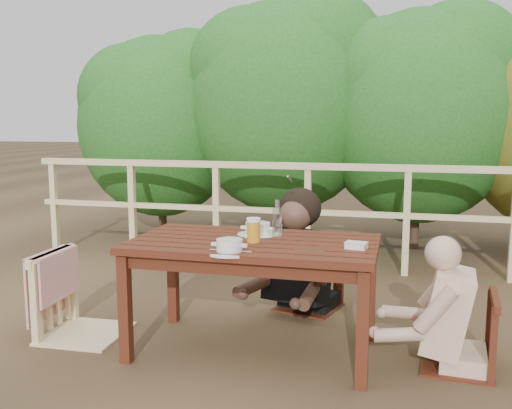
% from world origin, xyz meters
% --- Properties ---
extents(ground, '(60.00, 60.00, 0.00)m').
position_xyz_m(ground, '(0.00, 0.00, 0.00)').
color(ground, brown).
rests_on(ground, ground).
extents(table, '(1.46, 0.82, 0.68)m').
position_xyz_m(table, '(0.00, 0.00, 0.34)').
color(table, '#3E190E').
rests_on(table, ground).
extents(chair_left, '(0.53, 0.53, 1.04)m').
position_xyz_m(chair_left, '(-1.14, -0.03, 0.52)').
color(chair_left, '#D5BA87').
rests_on(chair_left, ground).
extents(chair_far, '(0.53, 0.53, 0.86)m').
position_xyz_m(chair_far, '(0.20, 0.87, 0.43)').
color(chair_far, '#3E190E').
rests_on(chair_far, ground).
extents(chair_right, '(0.45, 0.45, 0.83)m').
position_xyz_m(chair_right, '(1.19, 0.06, 0.42)').
color(chair_right, '#3E190E').
rests_on(chair_right, ground).
extents(woman, '(0.74, 0.83, 1.41)m').
position_xyz_m(woman, '(0.20, 0.89, 0.70)').
color(woman, black).
rests_on(woman, ground).
extents(diner_right, '(0.66, 0.55, 1.25)m').
position_xyz_m(diner_right, '(1.22, 0.06, 0.62)').
color(diner_right, '#D7B093').
rests_on(diner_right, ground).
extents(railing, '(5.60, 0.10, 1.01)m').
position_xyz_m(railing, '(0.00, 2.00, 0.51)').
color(railing, '#D5BA87').
rests_on(railing, ground).
extents(hedge_row, '(6.60, 1.60, 3.80)m').
position_xyz_m(hedge_row, '(0.40, 3.20, 1.90)').
color(hedge_row, '#1F4F1A').
rests_on(hedge_row, ground).
extents(soup_near, '(0.24, 0.24, 0.08)m').
position_xyz_m(soup_near, '(-0.06, -0.31, 0.72)').
color(soup_near, white).
rests_on(soup_near, table).
extents(soup_far, '(0.26, 0.26, 0.09)m').
position_xyz_m(soup_far, '(-0.02, 0.19, 0.72)').
color(soup_far, white).
rests_on(soup_far, table).
extents(bread_roll, '(0.12, 0.09, 0.07)m').
position_xyz_m(bread_roll, '(-0.05, -0.26, 0.71)').
color(bread_roll, '#945C31').
rests_on(bread_roll, table).
extents(beer_glass, '(0.08, 0.08, 0.16)m').
position_xyz_m(beer_glass, '(0.01, -0.05, 0.76)').
color(beer_glass, gold).
rests_on(beer_glass, table).
extents(bottle, '(0.06, 0.06, 0.25)m').
position_xyz_m(bottle, '(0.12, 0.11, 0.80)').
color(bottle, silver).
rests_on(bottle, table).
extents(butter_tub, '(0.13, 0.11, 0.05)m').
position_xyz_m(butter_tub, '(0.61, -0.07, 0.70)').
color(butter_tub, silver).
rests_on(butter_tub, table).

